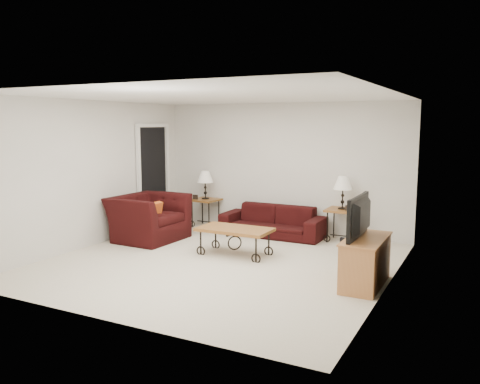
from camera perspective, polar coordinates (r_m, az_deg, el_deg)
name	(u,v)px	position (r m, az deg, el deg)	size (l,w,h in m)	color
ground	(219,262)	(7.56, -2.45, -8.18)	(5.00, 5.00, 0.00)	beige
wall_back	(282,168)	(9.56, 4.94, 2.81)	(5.00, 0.02, 2.50)	silver
wall_front	(100,206)	(5.31, -15.97, -1.57)	(5.00, 0.02, 2.50)	silver
wall_left	(93,174)	(8.82, -16.78, 2.07)	(0.02, 5.00, 2.50)	silver
wall_right	(391,192)	(6.46, 17.14, 0.04)	(0.02, 5.00, 2.50)	silver
ceiling	(218,96)	(7.28, -2.56, 11.09)	(5.00, 5.00, 0.00)	white
doorway	(153,178)	(10.07, -10.10, 1.66)	(0.08, 0.94, 2.04)	black
sofa	(273,221)	(9.25, 3.81, -3.40)	(1.94, 0.76, 0.57)	black
side_table_left	(206,213)	(10.12, -4.03, -2.40)	(0.52, 0.52, 0.57)	brown
side_table_right	(342,225)	(9.00, 11.77, -3.79)	(0.54, 0.54, 0.59)	brown
lamp_left	(205,185)	(10.03, -4.06, 0.81)	(0.32, 0.32, 0.57)	black
lamp_right	(343,193)	(8.90, 11.87, -0.07)	(0.33, 0.33, 0.59)	black
photo_frame_left	(195,197)	(10.02, -5.23, -0.59)	(0.11, 0.02, 0.10)	black
photo_frame_right	(348,208)	(8.76, 12.51, -1.85)	(0.12, 0.02, 0.10)	black
coffee_table	(235,241)	(7.92, -0.62, -5.78)	(1.18, 0.64, 0.44)	brown
armchair	(149,218)	(9.06, -10.60, -2.96)	(1.25, 1.10, 0.81)	black
throw_pillow	(153,213)	(8.91, -10.05, -2.39)	(0.37, 0.10, 0.37)	#CB491A
tv_stand	(365,262)	(6.64, 14.40, -7.87)	(0.44, 1.06, 0.64)	#B57943
television	(365,217)	(6.51, 14.41, -2.83)	(0.95, 0.12, 0.55)	black
backpack	(349,239)	(8.27, 12.61, -5.32)	(0.36, 0.27, 0.46)	black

